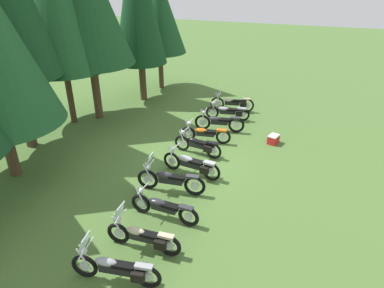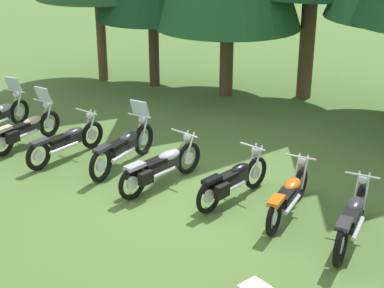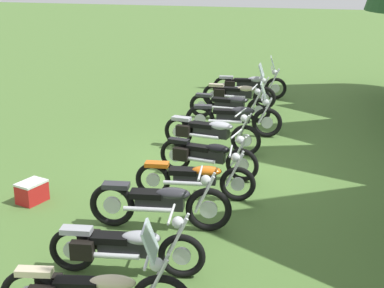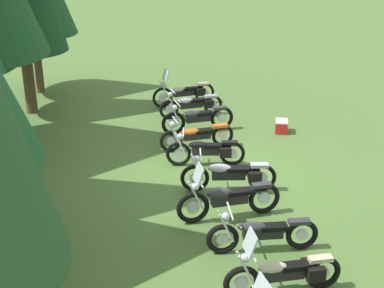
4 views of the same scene
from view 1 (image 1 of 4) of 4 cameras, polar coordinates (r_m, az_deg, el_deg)
The scene contains 14 objects.
ground_plane at distance 13.72m, azimuth 0.55°, elevation -3.31°, with size 80.00×80.00×0.00m, color #4C7033.
motorcycle_0 at distance 9.06m, azimuth -12.43°, elevation -19.41°, with size 0.79×2.33×1.36m.
motorcycle_1 at distance 9.77m, azimuth -7.97°, elevation -14.93°, with size 0.67×2.21×1.35m.
motorcycle_2 at distance 10.73m, azimuth -4.74°, elevation -10.40°, with size 0.71×2.32×0.99m.
motorcycle_3 at distance 11.88m, azimuth -3.68°, elevation -5.89°, with size 0.62×2.44×1.39m.
motorcycle_4 at distance 12.79m, azimuth 0.01°, elevation -3.31°, with size 0.84×2.37×1.01m.
motorcycle_5 at distance 14.19m, azimuth 1.06°, elevation -0.14°, with size 0.74×2.16×1.00m.
motorcycle_6 at distance 15.24m, azimuth 2.21°, elevation 1.79°, with size 0.64×2.25×0.99m.
motorcycle_7 at distance 16.32m, azimuth 4.50°, elevation 3.67°, with size 0.67×2.36×1.03m.
motorcycle_8 at distance 17.66m, azimuth 6.07°, elevation 5.35°, with size 0.75×2.24×0.99m.
motorcycle_9 at distance 18.78m, azimuth 6.74°, elevation 6.80°, with size 0.79×2.33×1.38m.
pine_tree_4 at distance 17.18m, azimuth -21.83°, elevation 20.81°, with size 4.37×4.37×8.44m.
pine_tree_7 at distance 21.82m, azimuth -5.56°, elevation 20.85°, with size 3.22×3.22×6.95m.
picnic_cooler at distance 15.64m, azimuth 13.33°, elevation 0.77°, with size 0.61×0.51×0.39m.
Camera 1 is at (-11.18, -3.84, 6.95)m, focal length 32.21 mm.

